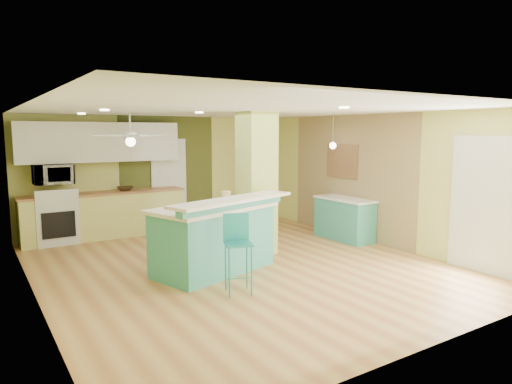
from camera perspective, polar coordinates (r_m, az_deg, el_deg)
floor at (r=7.53m, az=-2.07°, el=-9.14°), size 6.00×7.00×0.01m
ceiling at (r=7.23m, az=-2.16°, el=10.30°), size 6.00×7.00×0.01m
wall_back at (r=10.43m, az=-11.97°, el=2.37°), size 6.00×0.01×2.50m
wall_front at (r=4.65m, az=20.50°, el=-4.16°), size 6.00×0.01×2.50m
wall_left at (r=6.32m, az=-26.31°, el=-1.49°), size 0.01×7.00×2.50m
wall_right at (r=9.16m, az=14.29°, el=1.62°), size 0.01×7.00×2.50m
wood_panel at (r=9.57m, az=11.60°, el=1.94°), size 0.02×3.40×2.50m
olive_accent at (r=10.48m, az=-10.91°, el=2.43°), size 2.20×0.02×2.50m
interior_door at (r=10.48m, az=-10.82°, el=1.06°), size 0.82×0.05×2.00m
french_door at (r=7.78m, az=26.51°, el=-1.43°), size 0.04×1.08×2.10m
column at (r=8.03m, az=0.06°, el=1.06°), size 0.55×0.55×2.50m
kitchen_run at (r=9.85m, az=-18.30°, el=-2.70°), size 3.25×0.63×0.94m
stove at (r=9.66m, az=-23.75°, el=-3.23°), size 0.76×0.66×1.08m
upper_cabinets at (r=9.83m, az=-18.83°, el=5.92°), size 3.20×0.34×0.80m
microwave at (r=9.56m, az=-24.04°, el=2.04°), size 0.70×0.48×0.39m
ceiling_fan at (r=8.61m, az=-15.43°, el=6.74°), size 1.41×1.41×0.61m
pendant_lamp at (r=9.41m, az=9.58°, el=5.77°), size 0.14×0.14×0.69m
wall_decor at (r=9.67m, az=10.72°, el=3.80°), size 0.03×0.90×0.70m
peninsula at (r=7.11m, az=-5.23°, el=-5.58°), size 2.33×1.73×1.18m
bar_stool at (r=6.15m, az=-2.35°, el=-6.03°), size 0.45×0.45×1.07m
side_counter at (r=9.36m, az=10.97°, el=-3.29°), size 0.55×1.30×0.84m
fruit_bowl at (r=9.88m, az=-16.04°, el=0.41°), size 0.43×0.43×0.08m
canister at (r=7.32m, az=-3.76°, el=-0.62°), size 0.15×0.15×0.19m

